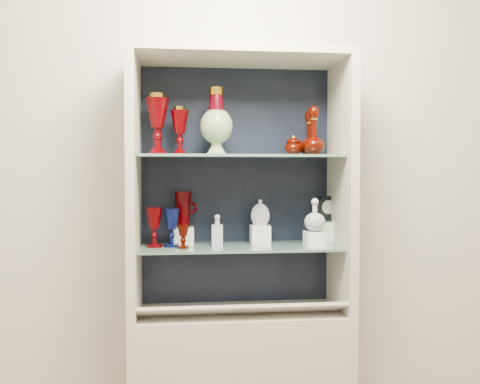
{
  "coord_description": "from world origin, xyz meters",
  "views": [
    {
      "loc": [
        -0.27,
        -0.91,
        1.39
      ],
      "look_at": [
        0.0,
        1.53,
        1.3
      ],
      "focal_mm": 40.0,
      "sensor_mm": 36.0,
      "label": 1
    }
  ],
  "objects": [
    {
      "name": "cameo_medallion",
      "position": [
        0.44,
        1.63,
        1.22
      ],
      "size": [
        0.12,
        0.07,
        0.13
      ],
      "primitive_type": null,
      "rotation": [
        0.0,
        0.0,
        0.31
      ],
      "color": "black",
      "rests_on": "riser_cameo_medallion"
    },
    {
      "name": "ruby_decanter_a",
      "position": [
        0.34,
        1.5,
        1.6
      ],
      "size": [
        0.1,
        0.1,
        0.25
      ],
      "primitive_type": null,
      "rotation": [
        0.0,
        0.0,
        -0.06
      ],
      "color": "#3D0700",
      "rests_on": "shelf_upper"
    },
    {
      "name": "ruby_goblet_tall",
      "position": [
        -0.39,
        1.54,
        1.14
      ],
      "size": [
        0.1,
        0.1,
        0.18
      ],
      "primitive_type": null,
      "rotation": [
        0.0,
        0.0,
        -0.43
      ],
      "color": "#4A0002",
      "rests_on": "shelf_lower"
    },
    {
      "name": "enamel_urn",
      "position": [
        -0.11,
        1.53,
        1.62
      ],
      "size": [
        0.17,
        0.17,
        0.31
      ],
      "primitive_type": null,
      "rotation": [
        0.0,
        0.0,
        0.16
      ],
      "color": "#073F1F",
      "rests_on": "shelf_upper"
    },
    {
      "name": "cabinet_side_right",
      "position": [
        0.48,
        1.53,
        1.32
      ],
      "size": [
        0.04,
        0.4,
        1.15
      ],
      "primitive_type": "cube",
      "color": "beige",
      "rests_on": "cabinet_base"
    },
    {
      "name": "pedestal_lamp_left",
      "position": [
        -0.38,
        1.58,
        1.61
      ],
      "size": [
        0.13,
        0.13,
        0.28
      ],
      "primitive_type": null,
      "rotation": [
        0.0,
        0.0,
        -0.27
      ],
      "color": "#4A0002",
      "rests_on": "shelf_upper"
    },
    {
      "name": "cabinet_side_left",
      "position": [
        -0.48,
        1.53,
        1.32
      ],
      "size": [
        0.04,
        0.4,
        1.15
      ],
      "primitive_type": "cube",
      "color": "beige",
      "rests_on": "cabinet_base"
    },
    {
      "name": "clear_square_bottle",
      "position": [
        -0.1,
        1.54,
        1.12
      ],
      "size": [
        0.05,
        0.05,
        0.15
      ],
      "primitive_type": null,
      "rotation": [
        0.0,
        0.0,
        -0.07
      ],
      "color": "#9AA4B1",
      "rests_on": "shelf_lower"
    },
    {
      "name": "cabinet_top_cap",
      "position": [
        0.0,
        1.53,
        1.92
      ],
      "size": [
        1.0,
        0.4,
        0.04
      ],
      "primitive_type": "cube",
      "color": "beige",
      "rests_on": "cabinet_side_left"
    },
    {
      "name": "label_card_2",
      "position": [
        -0.28,
        1.42,
        0.8
      ],
      "size": [
        0.1,
        0.06,
        0.03
      ],
      "primitive_type": "cube",
      "rotation": [
        -0.44,
        0.0,
        0.0
      ],
      "color": "white",
      "rests_on": "label_ledge"
    },
    {
      "name": "riser_ruby_pitcher",
      "position": [
        -0.26,
        1.64,
        1.09
      ],
      "size": [
        0.1,
        0.1,
        0.08
      ],
      "primitive_type": "cube",
      "color": "silver",
      "rests_on": "shelf_lower"
    },
    {
      "name": "ruby_decanter_b",
      "position": [
        0.34,
        1.6,
        1.59
      ],
      "size": [
        0.12,
        0.12,
        0.23
      ],
      "primitive_type": null,
      "rotation": [
        0.0,
        0.0,
        0.29
      ],
      "color": "#3D0700",
      "rests_on": "shelf_upper"
    },
    {
      "name": "label_card_1",
      "position": [
        0.03,
        1.42,
        0.8
      ],
      "size": [
        0.1,
        0.06,
        0.03
      ],
      "primitive_type": "cube",
      "rotation": [
        -0.44,
        0.0,
        0.0
      ],
      "color": "white",
      "rests_on": "label_ledge"
    },
    {
      "name": "ruby_goblet_small",
      "position": [
        -0.26,
        1.49,
        1.1
      ],
      "size": [
        0.06,
        0.06,
        0.11
      ],
      "primitive_type": null,
      "rotation": [
        0.0,
        0.0,
        0.06
      ],
      "color": "#3D0700",
      "rests_on": "shelf_lower"
    },
    {
      "name": "riser_clear_round_decanter",
      "position": [
        0.34,
        1.47,
        1.08
      ],
      "size": [
        0.09,
        0.09,
        0.07
      ],
      "primitive_type": "cube",
      "color": "silver",
      "rests_on": "shelf_lower"
    },
    {
      "name": "riser_flat_flask",
      "position": [
        0.1,
        1.59,
        1.09
      ],
      "size": [
        0.09,
        0.09,
        0.09
      ],
      "primitive_type": "cube",
      "color": "silver",
      "rests_on": "shelf_lower"
    },
    {
      "name": "cabinet_back_panel",
      "position": [
        0.0,
        1.72,
        1.32
      ],
      "size": [
        0.98,
        0.02,
        1.15
      ],
      "primitive_type": "cube",
      "color": "black",
      "rests_on": "cabinet_base"
    },
    {
      "name": "clear_round_decanter",
      "position": [
        0.34,
        1.47,
        1.19
      ],
      "size": [
        0.12,
        0.12,
        0.15
      ],
      "primitive_type": null,
      "rotation": [
        0.0,
        0.0,
        -0.28
      ],
      "color": "#9AA4B1",
      "rests_on": "riser_clear_round_decanter"
    },
    {
      "name": "label_ledge",
      "position": [
        0.0,
        1.42,
        0.78
      ],
      "size": [
        0.92,
        0.17,
        0.09
      ],
      "primitive_type": "cube",
      "rotation": [
        -0.44,
        0.0,
        0.0
      ],
      "color": "beige",
      "rests_on": "cabinet_base"
    },
    {
      "name": "lidded_bowl",
      "position": [
        0.25,
        1.56,
        1.52
      ],
      "size": [
        0.09,
        0.09,
        0.1
      ],
      "primitive_type": null,
      "rotation": [
        0.0,
        0.0,
        0.01
      ],
      "color": "#3D0700",
      "rests_on": "shelf_upper"
    },
    {
      "name": "wall_back",
      "position": [
        0.0,
        1.75,
        1.4
      ],
      "size": [
        3.5,
        0.02,
        2.8
      ],
      "primitive_type": "cube",
      "color": "beige",
      "rests_on": "ground"
    },
    {
      "name": "shelf_lower",
      "position": [
        0.0,
        1.55,
        1.04
      ],
      "size": [
        0.92,
        0.34,
        0.01
      ],
      "primitive_type": "cube",
      "color": "slate",
      "rests_on": "cabinet_side_left"
    },
    {
      "name": "label_card_0",
      "position": [
        0.29,
        1.42,
        0.8
      ],
      "size": [
        0.1,
        0.06,
        0.03
      ],
      "primitive_type": "cube",
      "rotation": [
        -0.44,
        0.0,
        0.0
      ],
      "color": "white",
      "rests_on": "label_ledge"
    },
    {
      "name": "riser_cameo_medallion",
      "position": [
        0.44,
        1.63,
        1.1
      ],
      "size": [
        0.08,
        0.08,
        0.1
      ],
      "primitive_type": "cube",
      "color": "silver",
      "rests_on": "shelf_lower"
    },
    {
      "name": "cobalt_goblet",
      "position": [
        -0.31,
        1.55,
        1.14
      ],
      "size": [
        0.1,
        0.1,
        0.17
      ],
      "primitive_type": null,
      "rotation": [
        0.0,
        0.0,
        0.4
      ],
      "color": "#050D39",
      "rests_on": "shelf_lower"
    },
    {
      "name": "pedestal_lamp_right",
      "position": [
        -0.27,
        1.58,
        1.58
      ],
      "size": [
        0.1,
        0.1,
        0.22
      ],
      "primitive_type": null,
      "rotation": [
        0.0,
        0.0,
        0.26
      ],
      "color": "#4A0002",
      "rests_on": "shelf_upper"
    },
    {
      "name": "ruby_pitcher",
      "position": [
        -0.26,
        1.64,
        1.21
      ],
      "size": [
        0.15,
        0.12,
        0.17
      ],
      "primitive_type": null,
      "rotation": [
        0.0,
        0.0,
        -0.33
      ],
      "color": "#4A0002",
      "rests_on": "riser_ruby_pitcher"
    },
    {
      "name": "flat_flask",
      "position": [
        0.1,
        1.59,
        1.2
      ],
      "size": [
        0.1,
        0.06,
        0.13
      ],
      "primitive_type": null,
      "rotation": [
        0.0,
        0.0,
        -0.28
      ],
      "color": "#A2ACB4",
      "rests_on": "riser_flat_flask"
    },
    {
      "name": "shelf_upper",
      "position": [
        0.0,
        1.55,
        1.46
      ],
      "size": [
        0.92,
        0.34,
        0.01
      ],
      "primitive_type": "cube",
      "color": "slate",
      "rests_on": "cabinet_side_left"
    }
  ]
}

